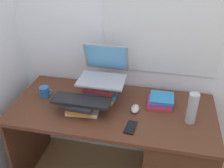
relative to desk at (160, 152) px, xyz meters
The scene contains 11 objects.
wall_back 1.05m from the desk, 132.75° to the left, with size 6.00×0.06×2.60m.
desk is the anchor object (origin of this frame).
book_stack_tall 0.67m from the desk, 168.32° to the left, with size 0.25×0.19×0.17m.
book_stack_keyboard_riser 0.72m from the desk, behind, with size 0.24×0.20×0.09m.
book_stack_side 0.41m from the desk, 108.28° to the left, with size 0.20×0.18×0.08m.
laptop 0.78m from the desk, 160.95° to the left, with size 0.35×0.31×0.24m.
keyboard 0.75m from the desk, behind, with size 0.42×0.14×0.02m, color black.
computer_mouse 0.43m from the desk, behind, with size 0.06×0.10×0.04m, color #A5A8AD.
mug 1.02m from the desk, behind, with size 0.11×0.08×0.09m.
water_bottle 0.49m from the desk, ahead, with size 0.07×0.07×0.23m, color #999EA5.
cell_phone 0.45m from the desk, 141.95° to the right, with size 0.07×0.14×0.01m, color black.
Camera 1 is at (0.33, -1.53, 1.90)m, focal length 41.32 mm.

